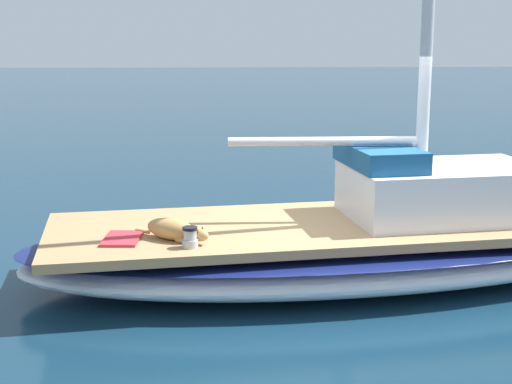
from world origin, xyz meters
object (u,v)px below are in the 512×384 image
(dog_tan, at_px, (174,230))
(deck_towel, at_px, (122,239))
(sailboat_main, at_px, (343,249))
(deck_winch, at_px, (190,238))

(dog_tan, relative_size, deck_towel, 1.47)
(sailboat_main, relative_size, deck_winch, 35.81)
(deck_winch, distance_m, deck_towel, 0.78)
(deck_winch, relative_size, deck_towel, 0.38)
(dog_tan, xyz_separation_m, deck_towel, (-0.01, -0.53, -0.09))
(deck_towel, bearing_deg, dog_tan, 88.52)
(sailboat_main, relative_size, dog_tan, 9.12)
(dog_tan, distance_m, deck_winch, 0.34)
(dog_tan, height_order, deck_towel, dog_tan)
(deck_winch, xyz_separation_m, deck_towel, (-0.30, -0.71, -0.08))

